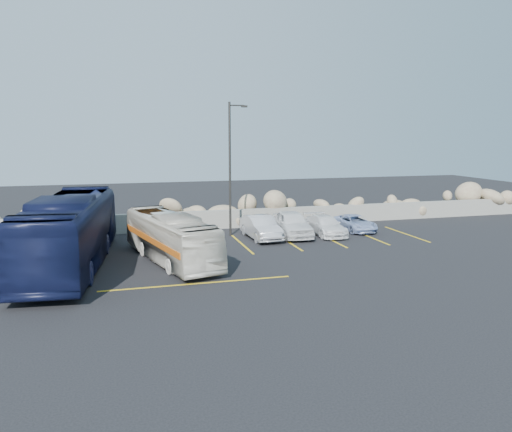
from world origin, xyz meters
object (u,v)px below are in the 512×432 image
object	(u,v)px
tour_coach	(70,232)
vintage_bus	(171,238)
lamppost	(231,165)
car_b	(261,227)
car_d	(355,223)
car_c	(325,225)
car_a	(292,224)

from	to	relation	value
tour_coach	vintage_bus	bearing A→B (deg)	3.89
vintage_bus	tour_coach	distance (m)	4.63
lamppost	vintage_bus	bearing A→B (deg)	-128.72
car_b	car_d	size ratio (longest dim) A/B	1.14
car_b	car_d	world-z (taller)	car_b
car_b	car_d	xyz separation A→B (m)	(6.49, 0.70, -0.18)
car_c	tour_coach	bearing A→B (deg)	-165.49
lamppost	car_a	world-z (taller)	lamppost
car_d	tour_coach	bearing A→B (deg)	-167.65
car_c	car_d	distance (m)	2.45
car_c	car_b	bearing A→B (deg)	-179.83
vintage_bus	car_a	distance (m)	8.78
lamppost	tour_coach	world-z (taller)	lamppost
vintage_bus	car_b	distance (m)	6.93
vintage_bus	car_b	world-z (taller)	vintage_bus
tour_coach	car_b	xyz separation A→B (m)	(10.29, 3.75, -1.00)
car_d	car_b	bearing A→B (deg)	-176.32
vintage_bus	car_c	xyz separation A→B (m)	(9.84, 3.94, -0.59)
tour_coach	car_a	xyz separation A→B (m)	(12.32, 3.98, -0.91)
tour_coach	car_a	bearing A→B (deg)	23.89
car_a	car_c	size ratio (longest dim) A/B	1.12
lamppost	car_a	distance (m)	5.10
tour_coach	car_a	distance (m)	12.98
tour_coach	car_c	size ratio (longest dim) A/B	3.01
car_c	vintage_bus	bearing A→B (deg)	-158.32
lamppost	car_d	distance (m)	8.86
car_a	car_b	distance (m)	2.04
lamppost	tour_coach	xyz separation A→B (m)	(-8.81, -5.09, -2.62)
car_a	car_d	distance (m)	4.50
car_b	vintage_bus	bearing A→B (deg)	-148.42
car_c	car_a	bearing A→B (deg)	174.31
vintage_bus	car_a	xyz separation A→B (m)	(7.72, 4.15, -0.41)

